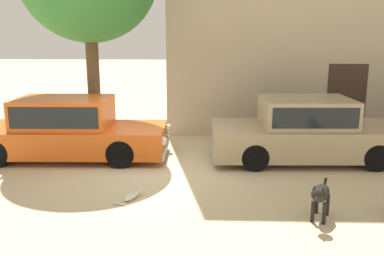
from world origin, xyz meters
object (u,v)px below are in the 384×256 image
stray_dog_spotted (321,194)px  stray_cat (132,195)px  parked_sedan_nearest (66,129)px  parked_sedan_second (306,130)px

stray_dog_spotted → stray_cat: (-3.14, 0.77, -0.37)m
parked_sedan_nearest → stray_cat: parked_sedan_nearest is taller
parked_sedan_nearest → stray_cat: 3.25m
parked_sedan_second → stray_dog_spotted: 3.32m
stray_cat → parked_sedan_nearest: bearing=67.1°
parked_sedan_nearest → stray_dog_spotted: bearing=-33.4°
parked_sedan_nearest → parked_sedan_second: 5.67m
parked_sedan_nearest → parked_sedan_second: parked_sedan_second is taller
stray_cat → parked_sedan_second: bearing=-27.4°
parked_sedan_nearest → stray_dog_spotted: (5.14, -3.26, -0.27)m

